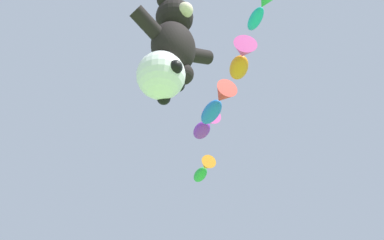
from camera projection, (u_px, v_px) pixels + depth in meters
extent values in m
ellipsoid|color=black|center=(173.00, 47.00, 9.35)|extent=(1.05, 0.89, 1.28)
sphere|color=black|center=(174.00, 18.00, 9.89)|extent=(0.88, 0.88, 0.88)
sphere|color=beige|center=(185.00, 10.00, 9.62)|extent=(0.37, 0.37, 0.37)
sphere|color=black|center=(164.00, 0.00, 9.90)|extent=(0.36, 0.36, 0.36)
cylinder|color=black|center=(146.00, 23.00, 9.05)|extent=(0.76, 0.34, 0.59)
sphere|color=black|center=(162.00, 62.00, 8.85)|extent=(0.47, 0.47, 0.47)
sphere|color=black|center=(185.00, 15.00, 10.25)|extent=(0.36, 0.36, 0.36)
cylinder|color=black|center=(199.00, 56.00, 9.90)|extent=(0.76, 0.34, 0.59)
sphere|color=black|center=(183.00, 74.00, 9.17)|extent=(0.47, 0.47, 0.47)
sphere|color=white|center=(161.00, 76.00, 8.59)|extent=(1.00, 1.00, 1.00)
sphere|color=black|center=(178.00, 85.00, 8.84)|extent=(0.28, 0.28, 0.28)
sphere|color=black|center=(149.00, 69.00, 8.90)|extent=(0.28, 0.28, 0.28)
sphere|color=black|center=(176.00, 67.00, 8.27)|extent=(0.28, 0.28, 0.28)
sphere|color=black|center=(164.00, 98.00, 8.59)|extent=(0.28, 0.28, 0.28)
ellipsoid|color=#19ADB2|center=(256.00, 19.00, 13.08)|extent=(0.77, 1.00, 0.33)
cone|color=green|center=(265.00, 1.00, 12.50)|extent=(0.66, 0.68, 0.48)
sphere|color=black|center=(252.00, 24.00, 13.36)|extent=(0.08, 0.08, 0.08)
ellipsoid|color=orange|center=(239.00, 68.00, 14.71)|extent=(1.17, 1.26, 0.54)
cone|color=#E53F9E|center=(244.00, 50.00, 14.00)|extent=(1.00, 0.96, 0.79)
sphere|color=black|center=(237.00, 71.00, 15.08)|extent=(0.14, 0.14, 0.14)
ellipsoid|color=blue|center=(211.00, 112.00, 17.14)|extent=(1.23, 1.70, 0.56)
cone|color=red|center=(223.00, 95.00, 16.19)|extent=(1.10, 1.12, 0.82)
sphere|color=black|center=(207.00, 116.00, 17.62)|extent=(0.14, 0.14, 0.14)
ellipsoid|color=purple|center=(202.00, 130.00, 19.57)|extent=(1.13, 1.39, 0.60)
cone|color=#E53F9E|center=(209.00, 119.00, 18.84)|extent=(1.07, 0.96, 0.88)
sphere|color=black|center=(199.00, 132.00, 19.97)|extent=(0.15, 0.15, 0.15)
ellipsoid|color=green|center=(200.00, 175.00, 21.42)|extent=(1.12, 1.47, 0.49)
cone|color=orange|center=(207.00, 165.00, 20.59)|extent=(0.97, 0.99, 0.72)
sphere|color=black|center=(198.00, 176.00, 21.84)|extent=(0.13, 0.13, 0.13)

